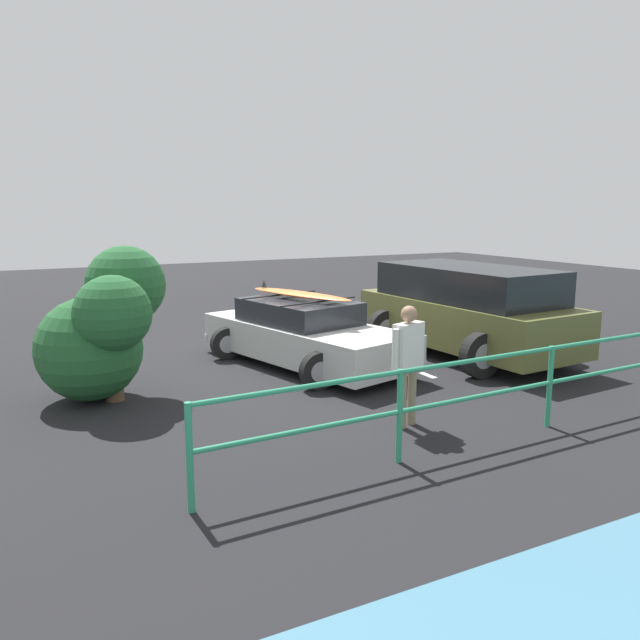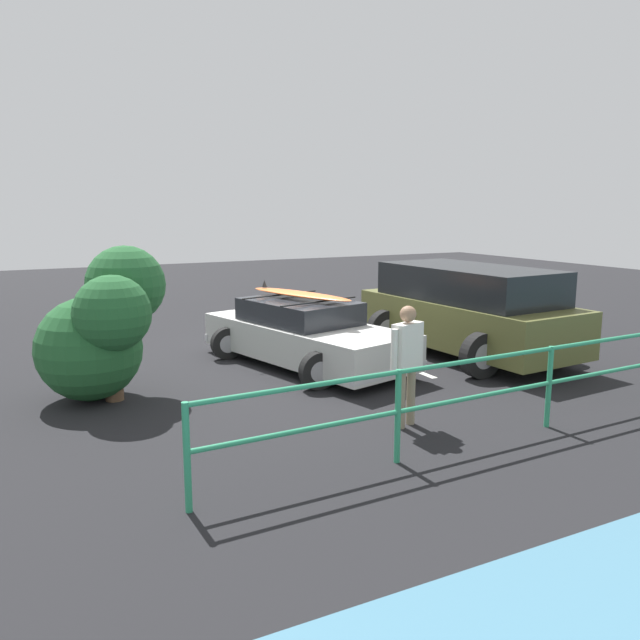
% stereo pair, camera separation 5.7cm
% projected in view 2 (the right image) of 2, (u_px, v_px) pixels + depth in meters
% --- Properties ---
extents(ground_plane, '(44.00, 44.00, 0.02)m').
position_uv_depth(ground_plane, '(293.00, 365.00, 11.71)').
color(ground_plane, black).
rests_on(ground_plane, ground).
extents(parking_stripe, '(0.12, 3.69, 0.00)m').
position_uv_depth(parking_stripe, '(378.00, 356.00, 12.36)').
color(parking_stripe, silver).
rests_on(parking_stripe, ground).
extents(sedan_car, '(2.93, 4.66, 1.49)m').
position_uv_depth(sedan_car, '(304.00, 334.00, 11.57)').
color(sedan_car, silver).
rests_on(sedan_car, ground).
extents(suv_car, '(2.94, 4.83, 1.77)m').
position_uv_depth(suv_car, '(467.00, 309.00, 12.27)').
color(suv_car, brown).
rests_on(suv_car, ground).
extents(person_bystander, '(0.61, 0.33, 1.64)m').
position_uv_depth(person_bystander, '(407.00, 355.00, 8.23)').
color(person_bystander, gray).
rests_on(person_bystander, ground).
extents(railing_fence, '(9.91, 0.42, 1.10)m').
position_uv_depth(railing_fence, '(550.00, 372.00, 8.24)').
color(railing_fence, '#2D9366').
rests_on(railing_fence, ground).
extents(bush_near_left, '(2.00, 1.85, 2.33)m').
position_uv_depth(bush_near_left, '(103.00, 325.00, 9.32)').
color(bush_near_left, brown).
rests_on(bush_near_left, ground).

